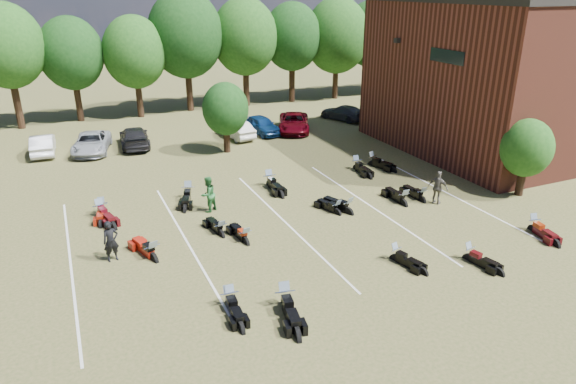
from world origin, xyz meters
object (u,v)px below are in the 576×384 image
motorcycle_7 (154,260)px  person_grey (438,188)px  person_green (208,194)px  motorcycle_3 (285,307)px  person_black (111,241)px  motorcycle_0 (231,306)px  car_4 (262,125)px  motorcycle_14 (101,217)px

motorcycle_7 → person_grey: bearing=162.9°
person_green → motorcycle_3: 9.61m
motorcycle_3 → motorcycle_7: size_ratio=1.04×
person_black → person_green: bearing=21.5°
motorcycle_0 → motorcycle_7: size_ratio=0.88×
motorcycle_7 → motorcycle_3: bearing=107.2°
car_4 → person_black: person_black is taller
car_4 → motorcycle_14: size_ratio=1.74×
person_green → motorcycle_0: (-1.69, -8.68, -0.95)m
person_green → motorcycle_3: (0.11, -9.56, -0.95)m
person_grey → motorcycle_7: person_grey is taller
motorcycle_0 → motorcycle_3: (1.80, -0.88, 0.00)m
car_4 → motorcycle_0: bearing=-124.3°
car_4 → person_black: bearing=-139.1°
person_green → motorcycle_3: size_ratio=0.76×
person_black → person_grey: person_grey is taller
car_4 → motorcycle_0: car_4 is taller
car_4 → person_grey: size_ratio=2.23×
person_green → motorcycle_7: person_green is taller
motorcycle_3 → motorcycle_7: 6.65m
motorcycle_3 → motorcycle_7: bearing=134.6°
car_4 → motorcycle_0: 23.85m
car_4 → motorcycle_7: bearing=-134.5°
car_4 → motorcycle_7: 20.76m
person_black → motorcycle_7: (1.58, -0.72, -0.90)m
car_4 → motorcycle_3: 23.99m
person_green → person_grey: 12.22m
motorcycle_7 → motorcycle_14: 5.85m
person_black → person_green: size_ratio=0.95×
car_4 → motorcycle_3: car_4 is taller
car_4 → person_green: 15.37m
motorcycle_7 → person_green: bearing=-148.8°
motorcycle_7 → motorcycle_14: motorcycle_7 is taller
car_4 → person_black: (-13.32, -16.38, 0.20)m
person_green → motorcycle_3: bearing=59.6°
motorcycle_7 → motorcycle_14: (-1.60, 5.63, 0.00)m
car_4 → motorcycle_0: size_ratio=1.97×
person_green → motorcycle_7: 5.52m
person_black → motorcycle_0: bearing=-67.8°
motorcycle_14 → person_black: bearing=-103.8°
person_grey → person_black: bearing=58.7°
person_grey → motorcycle_14: (-16.74, 5.65, -0.93)m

